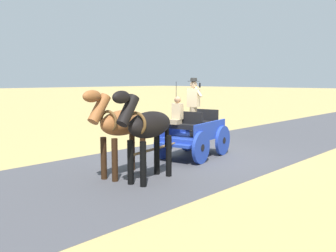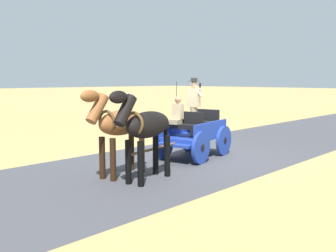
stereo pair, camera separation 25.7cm
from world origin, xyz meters
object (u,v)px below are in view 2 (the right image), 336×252
horse_near_side (146,127)px  traffic_cone (207,132)px  horse_off_side (119,125)px  horse_drawn_carriage (193,132)px

horse_near_side → traffic_cone: 7.00m
horse_near_side → horse_off_side: same height
horse_drawn_carriage → traffic_cone: (2.11, -3.29, -0.57)m
horse_near_side → traffic_cone: horse_near_side is taller
horse_off_side → traffic_cone: 6.83m
horse_drawn_carriage → traffic_cone: size_ratio=9.02×
horse_near_side → horse_off_side: size_ratio=1.00×
traffic_cone → horse_off_side: bearing=109.8°
horse_drawn_carriage → horse_off_side: 3.10m
horse_off_side → horse_drawn_carriage: bearing=-86.7°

